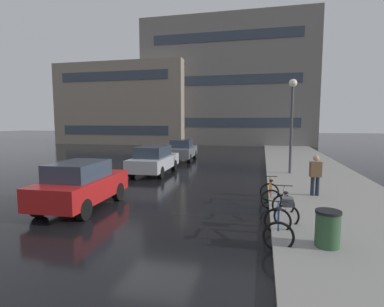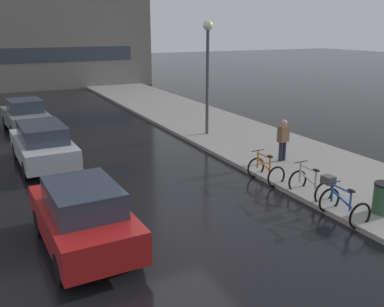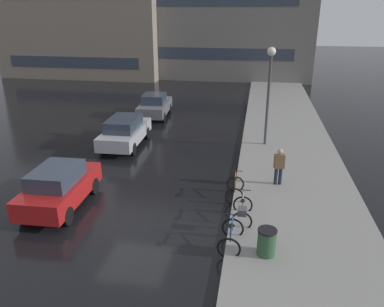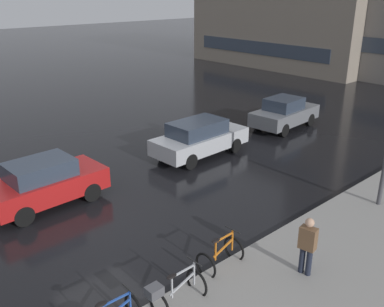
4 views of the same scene
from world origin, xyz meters
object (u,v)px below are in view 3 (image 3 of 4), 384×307
at_px(car_red, 59,187).
at_px(car_grey, 155,106).
at_px(car_silver, 125,131).
at_px(bicycle_nearest, 231,237).
at_px(bicycle_third, 235,189).
at_px(streetlamp, 269,80).
at_px(pedestrian, 279,166).
at_px(bicycle_second, 242,212).
at_px(trash_bin, 266,244).

height_order(car_red, car_grey, car_red).
height_order(car_red, car_silver, car_red).
bearing_deg(bicycle_nearest, bicycle_third, 91.70).
bearing_deg(car_silver, bicycle_nearest, -52.86).
relative_size(bicycle_third, streetlamp, 0.22).
xyz_separation_m(bicycle_nearest, streetlamp, (1.07, 9.40, 3.14)).
relative_size(car_silver, pedestrian, 2.61).
bearing_deg(bicycle_second, trash_bin, -65.83).
bearing_deg(bicycle_third, bicycle_nearest, -88.30).
distance_m(bicycle_second, trash_bin, 1.90).
relative_size(bicycle_third, car_silver, 0.26).
height_order(car_red, trash_bin, car_red).
relative_size(pedestrian, streetlamp, 0.33).
relative_size(bicycle_nearest, bicycle_second, 0.82).
bearing_deg(bicycle_second, car_silver, 133.61).
xyz_separation_m(car_red, car_silver, (0.09, 6.75, -0.00)).
height_order(car_grey, streetlamp, streetlamp).
relative_size(bicycle_third, car_grey, 0.28).
height_order(bicycle_nearest, trash_bin, trash_bin).
bearing_deg(bicycle_nearest, pedestrian, 71.10).
relative_size(bicycle_third, car_red, 0.30).
distance_m(car_silver, pedestrian, 8.63).
xyz_separation_m(car_silver, pedestrian, (7.79, -3.71, 0.14)).
relative_size(car_red, pedestrian, 2.29).
bearing_deg(car_grey, pedestrian, -50.92).
bearing_deg(pedestrian, trash_bin, -95.96).
xyz_separation_m(bicycle_third, trash_bin, (1.14, -3.58, 0.10)).
bearing_deg(bicycle_third, bicycle_second, -78.88).
relative_size(bicycle_nearest, car_grey, 0.29).
distance_m(bicycle_second, streetlamp, 8.59).
distance_m(car_silver, trash_bin, 11.25).
bearing_deg(trash_bin, car_silver, 130.38).
bearing_deg(car_grey, bicycle_second, -62.94).
xyz_separation_m(car_red, pedestrian, (7.88, 3.04, 0.13)).
distance_m(streetlamp, trash_bin, 10.19).
bearing_deg(bicycle_second, car_red, 179.28).
distance_m(bicycle_nearest, trash_bin, 1.10).
height_order(car_silver, trash_bin, car_silver).
bearing_deg(bicycle_nearest, trash_bin, -17.23).
bearing_deg(trash_bin, bicycle_second, 114.17).
bearing_deg(streetlamp, trash_bin, -90.16).
relative_size(car_red, car_silver, 0.88).
bearing_deg(car_red, bicycle_second, -0.72).
bearing_deg(car_grey, streetlamp, -32.80).
distance_m(car_red, pedestrian, 8.45).
bearing_deg(trash_bin, bicycle_third, 107.66).
bearing_deg(trash_bin, car_red, 166.17).
bearing_deg(bicycle_second, pedestrian, 67.64).
height_order(bicycle_third, car_red, car_red).
bearing_deg(streetlamp, car_red, -133.10).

